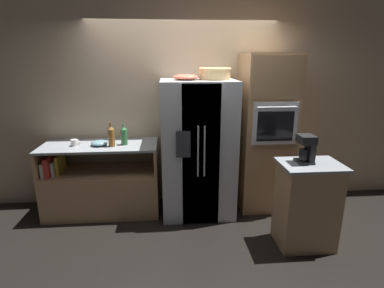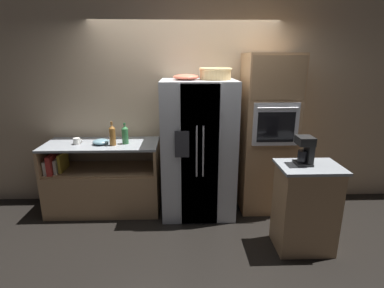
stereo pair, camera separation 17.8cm
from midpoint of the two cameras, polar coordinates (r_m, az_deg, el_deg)
name	(u,v)px [view 1 (the left image)]	position (r m, az deg, el deg)	size (l,w,h in m)	color
ground_plane	(186,210)	(4.24, -2.46, -12.44)	(20.00, 20.00, 0.00)	black
wall_back	(183,104)	(4.21, -2.93, 7.54)	(12.00, 0.06, 2.80)	tan
counter_left	(102,187)	(4.28, -17.87, -7.85)	(1.48, 0.65, 0.95)	#A87F56
refrigerator	(198,148)	(3.91, -0.21, -0.87)	(0.93, 0.83, 1.77)	silver
wall_oven	(265,133)	(4.12, 12.63, 1.99)	(0.68, 0.68, 2.08)	#A87F56
island_counter	(306,205)	(3.52, 19.58, -10.86)	(0.64, 0.48, 0.96)	#A87F56
wicker_basket	(215,73)	(3.78, 3.00, 13.33)	(0.40, 0.40, 0.14)	tan
fruit_bowl	(186,77)	(3.72, -2.61, 12.63)	(0.32, 0.32, 0.07)	#DB664C
bottle_tall	(111,136)	(3.90, -16.39, 1.48)	(0.08, 0.08, 0.31)	brown
bottle_short	(124,135)	(3.95, -14.10, 1.62)	(0.08, 0.08, 0.28)	#33723F
mug	(75,143)	(4.11, -22.62, 0.23)	(0.12, 0.09, 0.08)	silver
mixing_bowl	(99,143)	(4.02, -18.44, 0.19)	(0.21, 0.21, 0.07)	#668C99
coffee_maker	(307,148)	(3.31, 19.66, -0.68)	(0.16, 0.18, 0.30)	black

